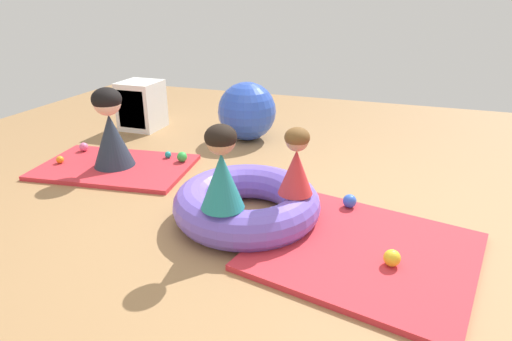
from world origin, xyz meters
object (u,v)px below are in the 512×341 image
(play_ball_teal, at_px, (168,155))
(play_ball_yellow, at_px, (392,258))
(play_ball_pink, at_px, (84,147))
(child_in_teal, at_px, (222,168))
(inflatable_cushion, at_px, (247,203))
(child_in_red, at_px, (296,162))
(play_ball_orange, at_px, (60,160))
(play_ball_blue, at_px, (350,201))
(storage_cube, at_px, (140,106))
(exercise_ball_large, at_px, (247,111))
(adult_seated, at_px, (110,129))
(play_ball_green, at_px, (182,157))

(play_ball_teal, height_order, play_ball_yellow, play_ball_yellow)
(play_ball_teal, height_order, play_ball_pink, play_ball_pink)
(play_ball_yellow, bearing_deg, child_in_teal, -177.32)
(inflatable_cushion, height_order, child_in_red, child_in_red)
(play_ball_teal, relative_size, play_ball_orange, 0.93)
(inflatable_cushion, bearing_deg, play_ball_blue, 28.83)
(play_ball_blue, relative_size, play_ball_yellow, 1.00)
(inflatable_cushion, relative_size, play_ball_orange, 15.16)
(play_ball_teal, relative_size, storage_cube, 0.11)
(play_ball_pink, xyz_separation_m, exercise_ball_large, (1.38, 1.02, 0.23))
(inflatable_cushion, relative_size, adult_seated, 1.45)
(adult_seated, xyz_separation_m, exercise_ball_large, (0.85, 1.24, -0.07))
(play_ball_pink, xyz_separation_m, storage_cube, (0.05, 0.97, 0.20))
(play_ball_teal, xyz_separation_m, play_ball_orange, (-0.88, -0.46, 0.00))
(child_in_red, distance_m, play_ball_orange, 2.43)
(inflatable_cushion, height_order, exercise_ball_large, exercise_ball_large)
(exercise_ball_large, bearing_deg, play_ball_green, -107.61)
(play_ball_yellow, bearing_deg, play_ball_pink, 161.35)
(child_in_teal, distance_m, play_ball_orange, 2.16)
(play_ball_teal, bearing_deg, child_in_red, -29.47)
(adult_seated, distance_m, play_ball_yellow, 2.67)
(play_ball_yellow, relative_size, play_ball_pink, 1.16)
(adult_seated, height_order, play_ball_pink, adult_seated)
(play_ball_green, bearing_deg, exercise_ball_large, 72.39)
(inflatable_cushion, xyz_separation_m, play_ball_green, (-0.95, 0.80, -0.05))
(play_ball_orange, bearing_deg, play_ball_teal, 27.53)
(child_in_red, distance_m, play_ball_blue, 0.64)
(play_ball_blue, distance_m, play_ball_green, 1.68)
(adult_seated, relative_size, play_ball_green, 7.53)
(play_ball_yellow, distance_m, play_ball_green, 2.26)
(child_in_red, relative_size, adult_seated, 0.64)
(adult_seated, height_order, play_ball_teal, adult_seated)
(play_ball_blue, xyz_separation_m, play_ball_green, (-1.63, 0.42, -0.00))
(play_ball_teal, xyz_separation_m, play_ball_yellow, (2.15, -1.14, 0.02))
(play_ball_blue, xyz_separation_m, storage_cube, (-2.66, 1.33, 0.19))
(play_ball_yellow, height_order, play_ball_pink, play_ball_yellow)
(play_ball_yellow, bearing_deg, child_in_red, 155.50)
(exercise_ball_large, bearing_deg, child_in_teal, -73.59)
(child_in_red, height_order, exercise_ball_large, child_in_red)
(child_in_teal, xyz_separation_m, play_ball_green, (-0.92, 1.15, -0.45))
(child_in_red, bearing_deg, exercise_ball_large, 102.94)
(child_in_teal, relative_size, exercise_ball_large, 0.86)
(play_ball_blue, bearing_deg, child_in_red, -132.08)
(child_in_red, bearing_deg, play_ball_pink, 146.17)
(child_in_red, bearing_deg, play_ball_yellow, -41.42)
(play_ball_blue, height_order, play_ball_pink, play_ball_blue)
(exercise_ball_large, relative_size, storage_cube, 1.14)
(inflatable_cushion, bearing_deg, child_in_red, 1.38)
(play_ball_orange, relative_size, storage_cube, 0.12)
(adult_seated, bearing_deg, child_in_red, 66.82)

